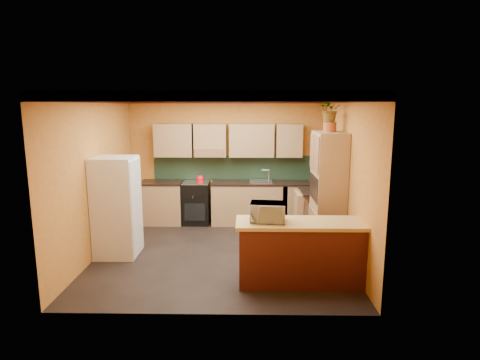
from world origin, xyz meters
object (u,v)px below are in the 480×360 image
microwave (268,212)px  stove (196,203)px  pantry (328,193)px  breakfast_bar (302,254)px  fridge (116,207)px  base_cabinets_back (225,203)px

microwave → stove: bearing=120.1°
pantry → breakfast_bar: 1.58m
fridge → stove: bearing=60.1°
fridge → breakfast_bar: (3.00, -1.07, -0.41)m
stove → pantry: pantry is taller
fridge → breakfast_bar: bearing=-19.7°
base_cabinets_back → fridge: 2.62m
stove → breakfast_bar: stove is taller
base_cabinets_back → pantry: 2.58m
stove → breakfast_bar: 3.55m
breakfast_bar → microwave: (-0.50, 0.00, 0.63)m
pantry → microwave: pantry is taller
pantry → microwave: 1.72m
base_cabinets_back → breakfast_bar: bearing=-67.0°
breakfast_bar → microwave: microwave is taller
stove → breakfast_bar: size_ratio=0.51×
fridge → breakfast_bar: 3.22m
base_cabinets_back → fridge: size_ratio=2.15×
stove → fridge: (-1.11, -1.92, 0.39)m
base_cabinets_back → stove: 0.63m
stove → microwave: microwave is taller
pantry → microwave: size_ratio=4.30×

